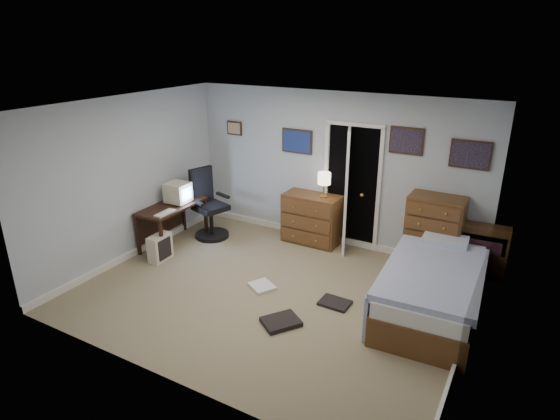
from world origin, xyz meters
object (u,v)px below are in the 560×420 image
(computer_desk, at_px, (168,213))
(tall_dresser, at_px, (434,234))
(office_chair, at_px, (209,211))
(bed, at_px, (431,288))
(low_dresser, at_px, (312,219))

(computer_desk, bearing_deg, tall_dresser, 14.79)
(computer_desk, relative_size, tall_dresser, 1.07)
(office_chair, bearing_deg, bed, 9.54)
(computer_desk, bearing_deg, office_chair, 55.03)
(tall_dresser, bearing_deg, office_chair, -169.41)
(computer_desk, height_order, low_dresser, low_dresser)
(bed, bearing_deg, computer_desk, 177.56)
(office_chair, distance_m, bed, 3.93)
(computer_desk, height_order, tall_dresser, tall_dresser)
(office_chair, distance_m, low_dresser, 1.78)
(low_dresser, xyz_separation_m, bed, (2.23, -1.18, -0.09))
(tall_dresser, height_order, bed, tall_dresser)
(computer_desk, distance_m, office_chair, 0.70)
(low_dresser, bearing_deg, bed, -27.05)
(tall_dresser, relative_size, bed, 0.52)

